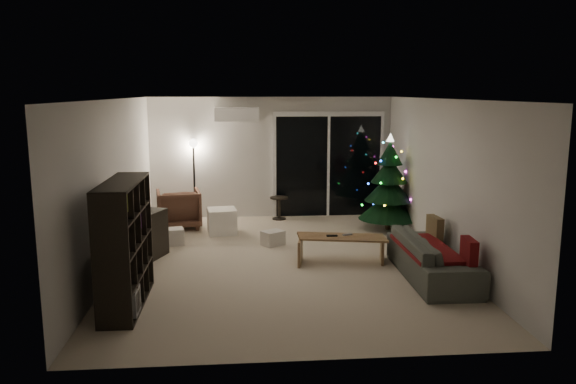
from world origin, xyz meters
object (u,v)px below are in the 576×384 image
object	(u,v)px
media_cabinet	(137,239)
coffee_table	(341,249)
sofa	(432,257)
christmas_tree	(389,182)
armchair	(179,209)
bookshelf	(109,244)

from	to	relation	value
media_cabinet	coffee_table	bearing A→B (deg)	15.54
sofa	christmas_tree	xyz separation A→B (m)	(0.11, 2.84, 0.62)
sofa	coffee_table	world-z (taller)	sofa
armchair	media_cabinet	bearing A→B (deg)	69.68
bookshelf	armchair	bearing A→B (deg)	74.32
christmas_tree	coffee_table	bearing A→B (deg)	-121.98
coffee_table	media_cabinet	bearing A→B (deg)	-174.01
media_cabinet	coffee_table	xyz separation A→B (m)	(3.14, -0.29, -0.16)
media_cabinet	sofa	xyz separation A→B (m)	(4.30, -1.09, -0.08)
media_cabinet	christmas_tree	distance (m)	4.78
bookshelf	sofa	bearing A→B (deg)	-0.76
media_cabinet	armchair	bearing A→B (deg)	100.29
sofa	coffee_table	distance (m)	1.41
armchair	coffee_table	bearing A→B (deg)	127.82
bookshelf	media_cabinet	world-z (taller)	bookshelf
sofa	coffee_table	bearing A→B (deg)	55.97
coffee_table	armchair	bearing A→B (deg)	148.88
sofa	christmas_tree	world-z (taller)	christmas_tree
armchair	sofa	xyz separation A→B (m)	(3.89, -3.30, -0.08)
sofa	coffee_table	xyz separation A→B (m)	(-1.16, 0.80, -0.09)
media_cabinet	christmas_tree	world-z (taller)	christmas_tree
armchair	sofa	distance (m)	5.10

